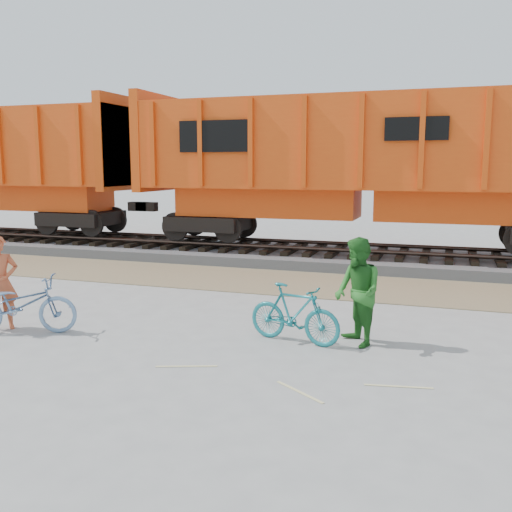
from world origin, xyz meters
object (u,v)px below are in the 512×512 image
Objects in this scene: hopper_car_center at (368,162)px; bicycle_blue at (20,305)px; bicycle_teal at (294,314)px; person_solo at (0,283)px; person_man at (358,292)px.

hopper_car_center is 7.22× the size of bicycle_blue.
hopper_car_center is 8.56× the size of bicycle_teal.
hopper_car_center is at bearing 11.87° from person_solo.
person_solo is at bearing -114.53° from person_man.
bicycle_blue is 1.10× the size of person_man.
person_solo reaches higher than bicycle_blue.
person_man is (5.66, 1.21, 0.37)m from bicycle_blue.
hopper_car_center is at bearing 152.10° from person_man.
hopper_car_center is 8.55m from bicycle_teal.
hopper_car_center reaches higher than person_man.
person_solo is 6.26m from person_man.
bicycle_blue is at bearing -112.67° from person_man.
person_solo is 0.96× the size of person_man.
person_solo is (-5.16, -0.91, 0.36)m from bicycle_teal.
person_man is (0.96, -7.97, -2.12)m from hopper_car_center.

